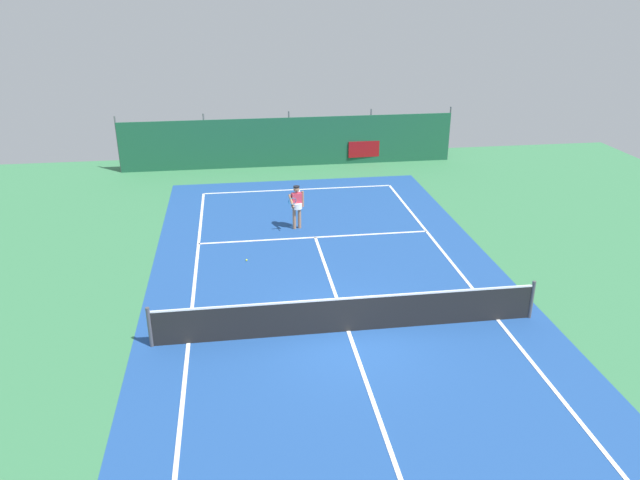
# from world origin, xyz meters

# --- Properties ---
(ground_plane) EXTENTS (36.00, 36.00, 0.00)m
(ground_plane) POSITION_xyz_m (0.00, 0.00, 0.00)
(ground_plane) COLOR #387A4C
(court_surface) EXTENTS (11.02, 26.60, 0.01)m
(court_surface) POSITION_xyz_m (0.00, 0.00, 0.00)
(court_surface) COLOR #1E478C
(court_surface) RESTS_ON ground
(tennis_net) EXTENTS (10.12, 0.10, 1.10)m
(tennis_net) POSITION_xyz_m (0.00, 0.00, 0.51)
(tennis_net) COLOR black
(tennis_net) RESTS_ON ground
(back_fence) EXTENTS (16.30, 0.98, 2.70)m
(back_fence) POSITION_xyz_m (-0.00, 16.21, 0.67)
(back_fence) COLOR #195138
(back_fence) RESTS_ON ground
(tennis_player) EXTENTS (0.63, 0.80, 1.64)m
(tennis_player) POSITION_xyz_m (-0.55, 7.36, 0.96)
(tennis_player) COLOR #9E7051
(tennis_player) RESTS_ON ground
(tennis_ball_near_player) EXTENTS (0.07, 0.07, 0.07)m
(tennis_ball_near_player) POSITION_xyz_m (-2.50, 4.76, 0.03)
(tennis_ball_near_player) COLOR #CCDB33
(tennis_ball_near_player) RESTS_ON ground
(parked_car) EXTENTS (2.19, 4.29, 1.68)m
(parked_car) POSITION_xyz_m (3.72, 17.74, 0.84)
(parked_car) COLOR maroon
(parked_car) RESTS_ON ground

